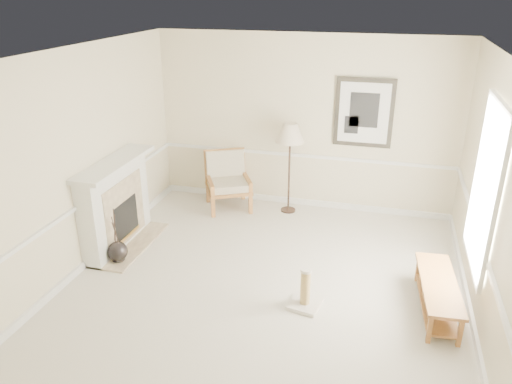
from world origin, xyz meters
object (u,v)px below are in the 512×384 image
Objects in this scene: armchair at (227,178)px; scratching_post at (305,294)px; floor_vase at (118,252)px; bench at (438,292)px; floor_lamp at (290,135)px.

scratching_post is at bearing -82.82° from armchair.
floor_vase reaches higher than scratching_post.
bench is (4.21, -0.03, 0.11)m from floor_vase.
floor_lamp is 3.40m from bench.
floor_vase is at bearing -139.52° from armchair.
floor_vase is 3.22m from floor_lamp.
bench is 2.68× the size of scratching_post.
scratching_post is at bearing -74.13° from floor_lamp.
armchair is 1.96× the size of scratching_post.
floor_lamp reaches higher than floor_vase.
floor_vase is 0.59× the size of bench.
floor_vase reaches higher than bench.
floor_vase is 1.59× the size of scratching_post.
bench is (3.33, -2.25, -0.25)m from armchair.
scratching_post is at bearing -167.97° from bench.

